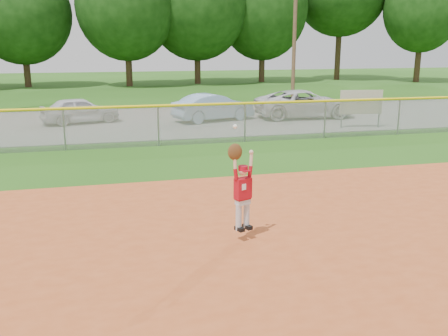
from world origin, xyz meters
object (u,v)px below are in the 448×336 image
Objects in this scene: car_white_b at (305,104)px; car_white_a at (80,110)px; car_blue at (214,107)px; ballplayer at (242,187)px; sponsor_sign at (361,103)px.

car_white_a is at bearing 86.98° from car_white_b.
car_blue is at bearing 90.23° from car_white_b.
ballplayer reaches higher than car_white_a.
car_blue is 0.79× the size of car_white_b.
car_blue is 2.09× the size of sponsor_sign.
sponsor_sign is (5.94, -3.59, 0.44)m from car_blue.
ballplayer reaches higher than sponsor_sign.
car_blue is at bearing 148.88° from sponsor_sign.
car_white_b is 2.63× the size of sponsor_sign.
car_blue reaches higher than car_white_a.
ballplayer is (3.49, -15.79, 0.45)m from car_white_a.
car_white_a is 0.72× the size of car_white_b.
car_white_b reaches higher than car_blue.
ballplayer is at bearing 176.82° from car_white_a.
car_white_b is 2.43× the size of ballplayer.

